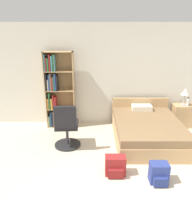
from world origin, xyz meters
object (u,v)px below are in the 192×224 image
at_px(bookshelf, 56,91).
at_px(office_chair, 66,128).
at_px(nightstand, 182,115).
at_px(water_bottle, 188,102).
at_px(backpack_red, 115,166).
at_px(table_lamp, 185,92).
at_px(bed, 146,129).
at_px(backpack_blue, 159,174).

height_order(bookshelf, office_chair, bookshelf).
relative_size(nightstand, water_bottle, 2.57).
bearing_deg(backpack_red, water_bottle, 45.50).
bearing_deg(water_bottle, office_chair, -160.15).
height_order(nightstand, backpack_red, nightstand).
relative_size(bookshelf, office_chair, 1.92).
distance_m(bookshelf, table_lamp, 3.28).
relative_size(bed, office_chair, 1.98).
xyz_separation_m(nightstand, water_bottle, (0.04, -0.10, 0.40)).
height_order(bookshelf, backpack_blue, bookshelf).
xyz_separation_m(table_lamp, water_bottle, (0.07, -0.08, -0.23)).
bearing_deg(water_bottle, bed, -149.95).
relative_size(bookshelf, backpack_red, 5.46).
distance_m(office_chair, water_bottle, 3.16).
distance_m(office_chair, nightstand, 3.15).
relative_size(bookshelf, water_bottle, 8.44).
distance_m(bookshelf, office_chair, 1.34).
bearing_deg(office_chair, nightstand, 21.78).
bearing_deg(water_bottle, backpack_red, -134.50).
xyz_separation_m(bed, table_lamp, (1.09, 0.75, 0.68)).
xyz_separation_m(office_chair, table_lamp, (2.89, 1.15, 0.47)).
bearing_deg(backpack_red, nightstand, 47.45).
distance_m(bookshelf, backpack_blue, 3.23).
bearing_deg(bookshelf, nightstand, -0.16).
height_order(office_chair, table_lamp, table_lamp).
bearing_deg(nightstand, bed, -145.49).
bearing_deg(bookshelf, office_chair, -71.58).
bearing_deg(backpack_red, office_chair, 134.91).
relative_size(bookshelf, nightstand, 3.28).
height_order(bed, table_lamp, table_lamp).
bearing_deg(office_chair, bed, 12.46).
distance_m(backpack_blue, backpack_red, 0.74).
relative_size(table_lamp, backpack_red, 1.25).
height_order(table_lamp, water_bottle, table_lamp).
height_order(table_lamp, backpack_red, table_lamp).
distance_m(nightstand, backpack_blue, 2.66).
xyz_separation_m(water_bottle, backpack_red, (-2.00, -2.03, -0.53)).
distance_m(nightstand, backpack_red, 2.90).
height_order(office_chair, backpack_red, office_chair).
bearing_deg(bookshelf, backpack_blue, -48.84).
bearing_deg(table_lamp, bookshelf, 179.52).
height_order(bed, water_bottle, water_bottle).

